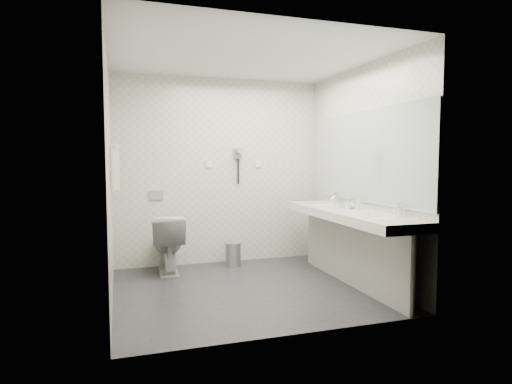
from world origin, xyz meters
name	(u,v)px	position (x,y,z in m)	size (l,w,h in m)	color
floor	(247,289)	(0.00, 0.00, 0.00)	(2.80, 2.80, 0.00)	#252428
ceiling	(247,56)	(0.00, 0.00, 2.50)	(2.80, 2.80, 0.00)	silver
wall_back	(220,171)	(0.00, 1.30, 1.25)	(2.80, 2.80, 0.00)	beige
wall_front	(294,181)	(0.00, -1.30, 1.25)	(2.80, 2.80, 0.00)	beige
wall_left	(110,176)	(-1.40, 0.00, 1.25)	(2.60, 2.60, 0.00)	beige
wall_right	(361,173)	(1.40, 0.00, 1.25)	(2.60, 2.60, 0.00)	beige
vanity_counter	(348,214)	(1.12, -0.20, 0.80)	(0.55, 2.20, 0.10)	silver
vanity_panel	(350,252)	(1.15, -0.20, 0.38)	(0.03, 2.15, 0.75)	gray
vanity_post_near	(412,275)	(1.18, -1.24, 0.38)	(0.06, 0.06, 0.75)	silver
vanity_post_far	(312,236)	(1.18, 0.84, 0.38)	(0.06, 0.06, 0.75)	silver
mirror	(370,156)	(1.39, -0.20, 1.45)	(0.02, 2.20, 1.05)	#B2BCC6
basin_near	(383,219)	(1.12, -0.85, 0.83)	(0.40, 0.31, 0.05)	silver
basin_far	(322,205)	(1.12, 0.45, 0.83)	(0.40, 0.31, 0.05)	silver
faucet_near	(400,209)	(1.32, -0.85, 0.92)	(0.04, 0.04, 0.15)	silver
faucet_far	(336,198)	(1.32, 0.45, 0.92)	(0.04, 0.04, 0.15)	silver
soap_bottle_a	(348,205)	(1.18, -0.10, 0.90)	(0.04, 0.04, 0.10)	silver
soap_bottle_b	(352,204)	(1.24, -0.08, 0.90)	(0.07, 0.07, 0.10)	silver
soap_bottle_c	(358,203)	(1.26, -0.18, 0.92)	(0.05, 0.05, 0.14)	silver
glass_left	(350,202)	(1.31, 0.08, 0.90)	(0.06, 0.06, 0.11)	silver
glass_right	(343,202)	(1.21, 0.08, 0.91)	(0.06, 0.06, 0.12)	silver
toilet	(168,243)	(-0.75, 0.97, 0.37)	(0.41, 0.72, 0.73)	silver
flush_plate	(156,195)	(-0.85, 1.29, 0.95)	(0.18, 0.02, 0.12)	#B2B5BA
pedal_bin	(233,255)	(0.11, 1.03, 0.15)	(0.21, 0.21, 0.30)	#B2B5BA
bin_lid	(233,243)	(0.11, 1.03, 0.31)	(0.21, 0.21, 0.01)	#B2B5BA
towel_rail	(115,147)	(-1.35, 0.55, 1.55)	(0.02, 0.02, 0.62)	silver
towel_near	(116,167)	(-1.34, 0.41, 1.33)	(0.07, 0.24, 0.48)	white
towel_far	(116,167)	(-1.34, 0.69, 1.33)	(0.07, 0.24, 0.48)	white
dryer_cradle	(238,153)	(0.25, 1.27, 1.50)	(0.10, 0.04, 0.14)	gray
dryer_barrel	(239,151)	(0.25, 1.20, 1.53)	(0.08, 0.08, 0.14)	gray
dryer_cord	(238,171)	(0.25, 1.26, 1.25)	(0.02, 0.02, 0.35)	black
switch_plate_a	(209,164)	(-0.15, 1.29, 1.35)	(0.09, 0.02, 0.09)	silver
switch_plate_b	(258,164)	(0.55, 1.29, 1.35)	(0.09, 0.02, 0.09)	silver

